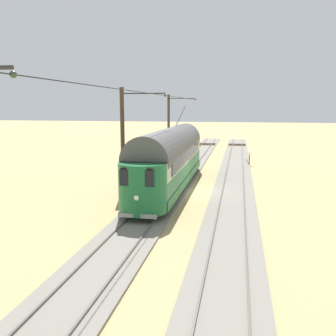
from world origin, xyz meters
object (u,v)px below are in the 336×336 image
Objects in this scene: vintage_streetcar at (170,157)px; switch_stand at (249,158)px; catenary_pole_mid_near at (124,138)px; catenary_pole_foreground at (169,125)px.

vintage_streetcar is 14.07× the size of switch_stand.
vintage_streetcar is 12.96m from switch_stand.
vintage_streetcar is at bearing 63.16° from switch_stand.
catenary_pole_mid_near is at bearing 30.82° from vintage_streetcar.
catenary_pole_mid_near is 16.04m from switch_stand.
vintage_streetcar reaches higher than switch_stand.
catenary_pole_foreground is at bearing -19.21° from switch_stand.
catenary_pole_mid_near reaches higher than switch_stand.
switch_stand is (-5.81, -11.48, -1.56)m from vintage_streetcar.
catenary_pole_mid_near is (0.00, 16.19, 0.00)m from catenary_pole_foreground.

